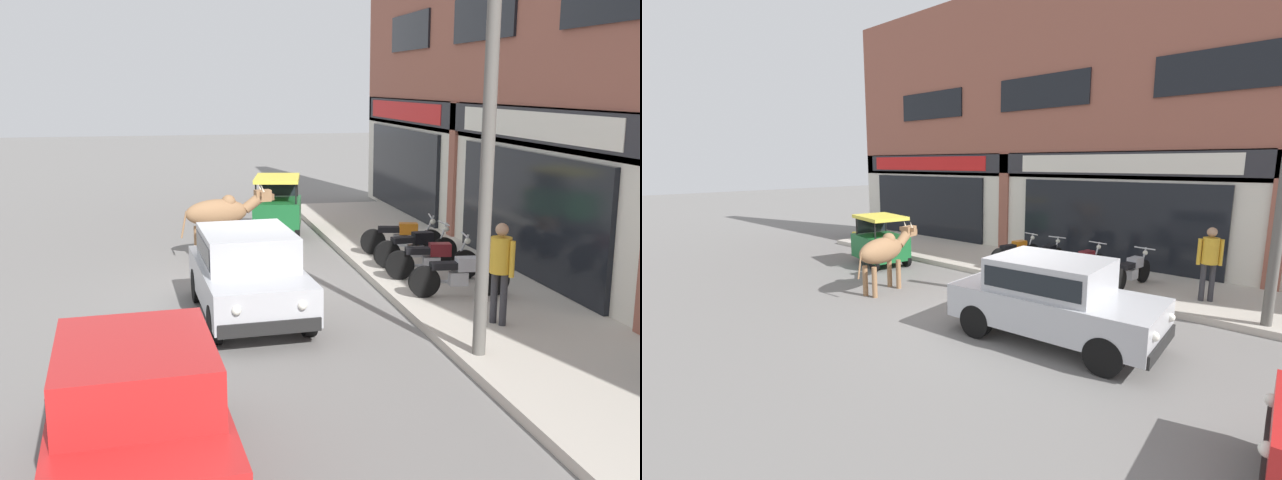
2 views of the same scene
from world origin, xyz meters
The scene contains 11 objects.
ground_plane centered at (0.00, 0.00, 0.00)m, with size 90.00×90.00×0.00m, color slate.
sidewalk centered at (0.00, 3.73, 0.07)m, with size 19.00×3.05×0.15m, color #B7AFA3.
shop_building centered at (0.00, 5.51, 4.14)m, with size 23.00×1.40×8.72m.
cow centered at (-3.25, -0.45, 1.01)m, with size 0.80×2.13×1.61m.
car_0 centered at (1.26, -0.38, 0.81)m, with size 3.69×1.81×1.46m.
auto_rickshaw centered at (-5.56, 1.18, 0.66)m, with size 2.12×1.49×1.52m.
motorcycle_0 centered at (-2.05, 3.38, 0.53)m, with size 0.68×1.78×0.88m.
motorcycle_1 centered at (-1.00, 3.34, 0.53)m, with size 0.52×1.81×0.88m.
motorcycle_2 centered at (0.08, 3.29, 0.53)m, with size 0.60×1.80×0.88m.
motorcycle_3 centered at (1.30, 3.34, 0.53)m, with size 0.52×1.81×0.88m.
pedestrian centered at (2.89, 3.33, 1.13)m, with size 0.45×0.32×1.60m.
Camera 2 is at (4.79, -6.76, 3.07)m, focal length 24.00 mm.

